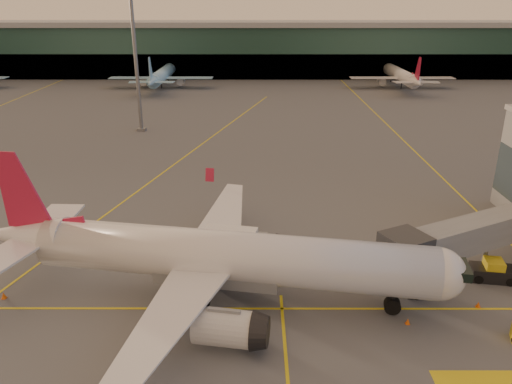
{
  "coord_description": "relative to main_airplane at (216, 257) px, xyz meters",
  "views": [
    {
      "loc": [
        2.88,
        -30.65,
        24.39
      ],
      "look_at": [
        2.78,
        19.37,
        5.0
      ],
      "focal_mm": 35.0,
      "sensor_mm": 36.0,
      "label": 1
    }
  ],
  "objects": [
    {
      "name": "ground",
      "position": [
        0.6,
        -6.55,
        -4.04
      ],
      "size": [
        600.0,
        600.0,
        0.0
      ],
      "primitive_type": "plane",
      "color": "#4C4F54",
      "rests_on": "ground"
    },
    {
      "name": "taxi_markings",
      "position": [
        -6.72,
        37.94,
        -4.04
      ],
      "size": [
        100.12,
        173.0,
        0.01
      ],
      "color": "yellow",
      "rests_on": "ground"
    },
    {
      "name": "terminal",
      "position": [
        0.6,
        135.24,
        4.72
      ],
      "size": [
        400.0,
        20.0,
        17.6
      ],
      "color": "#19382D",
      "rests_on": "ground"
    },
    {
      "name": "mast_west_near",
      "position": [
        -19.4,
        59.45,
        10.82
      ],
      "size": [
        2.4,
        2.4,
        25.6
      ],
      "color": "slate",
      "rests_on": "ground"
    },
    {
      "name": "distant_aircraft_row",
      "position": [
        -20.4,
        111.45,
        -4.04
      ],
      "size": [
        290.0,
        34.0,
        13.0
      ],
      "color": "#89C1E5",
      "rests_on": "ground"
    },
    {
      "name": "main_airplane",
      "position": [
        0.0,
        0.0,
        0.0
      ],
      "size": [
        41.07,
        37.24,
        12.43
      ],
      "rotation": [
        0.0,
        0.0,
        -0.17
      ],
      "color": "silver",
      "rests_on": "ground"
    },
    {
      "name": "jet_bridge",
      "position": [
        26.28,
        5.21,
        0.19
      ],
      "size": [
        23.17,
        13.8,
        6.07
      ],
      "color": "slate",
      "rests_on": "ground"
    },
    {
      "name": "catering_truck",
      "position": [
        1.02,
        5.86,
        -1.86
      ],
      "size": [
        5.28,
        3.14,
        3.84
      ],
      "rotation": [
        0.0,
        0.0,
        -0.21
      ],
      "color": "maroon",
      "rests_on": "ground"
    },
    {
      "name": "pushback_tug",
      "position": [
        25.34,
        3.21,
        -3.23
      ],
      "size": [
        4.17,
        2.7,
        2.0
      ],
      "rotation": [
        0.0,
        0.0,
        -0.17
      ],
      "color": "black",
      "rests_on": "ground"
    },
    {
      "name": "cone_nose",
      "position": [
        22.24,
        -1.28,
        -3.79
      ],
      "size": [
        0.41,
        0.41,
        0.53
      ],
      "color": "#E6580C",
      "rests_on": "ground"
    },
    {
      "name": "cone_tail",
      "position": [
        -18.6,
        -0.03,
        -3.76
      ],
      "size": [
        0.46,
        0.46,
        0.58
      ],
      "color": "#E6580C",
      "rests_on": "ground"
    },
    {
      "name": "cone_wing_left",
      "position": [
        -0.08,
        18.56,
        -3.79
      ],
      "size": [
        0.4,
        0.4,
        0.51
      ],
      "color": "#E6580C",
      "rests_on": "ground"
    },
    {
      "name": "cone_fwd",
      "position": [
        15.6,
        -3.64,
        -3.8
      ],
      "size": [
        0.39,
        0.39,
        0.49
      ],
      "color": "#E6580C",
      "rests_on": "ground"
    }
  ]
}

